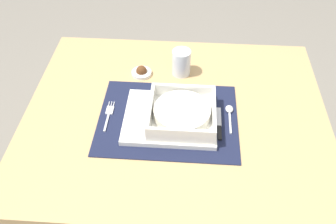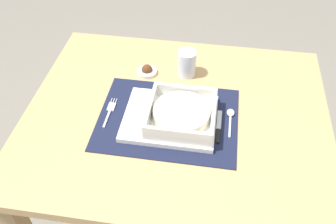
% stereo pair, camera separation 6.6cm
% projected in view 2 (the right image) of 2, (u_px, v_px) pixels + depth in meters
% --- Properties ---
extents(dining_table, '(0.93, 0.78, 0.71)m').
position_uv_depth(dining_table, '(176.00, 135.00, 1.22)').
color(dining_table, tan).
rests_on(dining_table, ground).
extents(placemat, '(0.42, 0.33, 0.00)m').
position_uv_depth(placemat, '(168.00, 119.00, 1.13)').
color(placemat, '#191E38').
rests_on(placemat, dining_table).
extents(serving_plate, '(0.27, 0.22, 0.02)m').
position_uv_depth(serving_plate, '(170.00, 118.00, 1.12)').
color(serving_plate, white).
rests_on(serving_plate, placemat).
extents(porridge_bowl, '(0.19, 0.19, 0.05)m').
position_uv_depth(porridge_bowl, '(181.00, 114.00, 1.09)').
color(porridge_bowl, white).
rests_on(porridge_bowl, serving_plate).
extents(fork, '(0.02, 0.13, 0.00)m').
position_uv_depth(fork, '(110.00, 110.00, 1.15)').
color(fork, silver).
rests_on(fork, placemat).
extents(spoon, '(0.02, 0.12, 0.01)m').
position_uv_depth(spoon, '(230.00, 116.00, 1.13)').
color(spoon, silver).
rests_on(spoon, placemat).
extents(butter_knife, '(0.01, 0.13, 0.01)m').
position_uv_depth(butter_knife, '(218.00, 128.00, 1.10)').
color(butter_knife, black).
rests_on(butter_knife, placemat).
extents(drinking_glass, '(0.06, 0.06, 0.09)m').
position_uv_depth(drinking_glass, '(187.00, 64.00, 1.26)').
color(drinking_glass, white).
rests_on(drinking_glass, dining_table).
extents(condiment_saucer, '(0.07, 0.07, 0.04)m').
position_uv_depth(condiment_saucer, '(147.00, 71.00, 1.28)').
color(condiment_saucer, white).
rests_on(condiment_saucer, dining_table).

